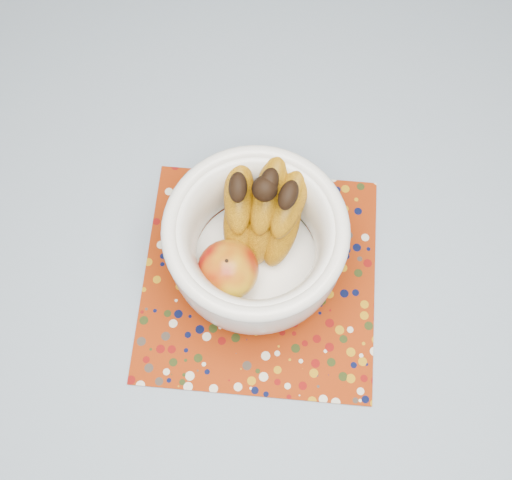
% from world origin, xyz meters
% --- Properties ---
extents(table, '(1.20, 1.20, 0.75)m').
position_xyz_m(table, '(0.00, 0.00, 0.67)').
color(table, brown).
rests_on(table, ground).
extents(tablecloth, '(1.32, 1.32, 0.01)m').
position_xyz_m(tablecloth, '(0.00, 0.00, 0.76)').
color(tablecloth, '#617FA2').
rests_on(tablecloth, table).
extents(placemat, '(0.35, 0.35, 0.00)m').
position_xyz_m(placemat, '(-0.05, 0.05, 0.76)').
color(placemat, maroon).
rests_on(placemat, tablecloth).
extents(fruit_bowl, '(0.25, 0.26, 0.19)m').
position_xyz_m(fruit_bowl, '(-0.05, 0.09, 0.85)').
color(fruit_bowl, white).
rests_on(fruit_bowl, placemat).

